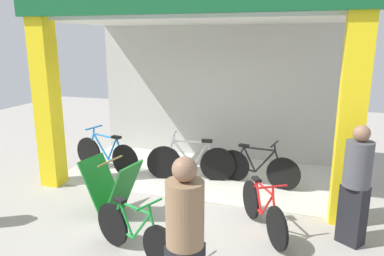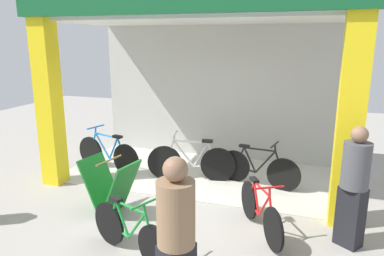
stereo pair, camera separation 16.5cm
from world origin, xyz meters
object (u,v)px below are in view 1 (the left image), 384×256
bicycle_inside_1 (191,162)px  bicycle_inside_2 (106,155)px  bicycle_inside_0 (258,168)px  bicycle_parked_1 (263,210)px  pedestrian_2 (185,237)px  pedestrian_1 (356,184)px  sandwich_board_sign (112,187)px  bicycle_parked_0 (135,233)px

bicycle_inside_1 → bicycle_inside_2: bearing=-178.3°
bicycle_inside_0 → bicycle_parked_1: (0.28, -1.72, -0.02)m
pedestrian_2 → pedestrian_1: bearing=48.1°
bicycle_inside_1 → pedestrian_2: size_ratio=1.02×
pedestrian_1 → pedestrian_2: size_ratio=0.98×
sandwich_board_sign → pedestrian_2: bearing=-44.7°
bicycle_inside_1 → pedestrian_1: (2.78, -1.55, 0.48)m
bicycle_inside_0 → pedestrian_2: bearing=-94.4°
sandwich_board_sign → pedestrian_1: bearing=3.0°
bicycle_inside_2 → bicycle_parked_1: size_ratio=1.26×
bicycle_parked_0 → sandwich_board_sign: bearing=131.2°
bicycle_parked_0 → sandwich_board_sign: sandwich_board_sign is taller
bicycle_inside_0 → bicycle_parked_1: bearing=-80.7°
pedestrian_2 → bicycle_inside_0: bearing=85.6°
bicycle_inside_1 → bicycle_parked_0: 2.73m
bicycle_parked_1 → sandwich_board_sign: bearing=-176.6°
bicycle_inside_2 → pedestrian_1: size_ratio=1.00×
bicycle_parked_0 → pedestrian_1: size_ratio=0.85×
bicycle_parked_0 → bicycle_parked_1: size_ratio=1.07×
sandwich_board_sign → bicycle_parked_0: bearing=-48.8°
bicycle_inside_2 → bicycle_parked_0: bearing=-54.2°
bicycle_inside_1 → sandwich_board_sign: (-0.79, -1.74, 0.07)m
bicycle_parked_0 → sandwich_board_sign: 1.32m
bicycle_inside_2 → pedestrian_2: (2.86, -3.47, 0.51)m
bicycle_inside_0 → sandwich_board_sign: (-2.08, -1.86, 0.10)m
pedestrian_2 → bicycle_parked_0: bearing=139.7°
bicycle_inside_2 → bicycle_parked_1: 3.76m
bicycle_inside_1 → sandwich_board_sign: bearing=-114.4°
bicycle_inside_0 → bicycle_inside_2: bearing=-176.9°
bicycle_inside_1 → bicycle_parked_1: size_ratio=1.30×
bicycle_parked_0 → pedestrian_1: pedestrian_1 is taller
bicycle_parked_1 → bicycle_inside_2: bearing=155.8°
pedestrian_1 → bicycle_inside_2: bearing=162.1°
bicycle_parked_1 → sandwich_board_sign: (-2.36, -0.14, 0.12)m
bicycle_inside_2 → sandwich_board_sign: size_ratio=1.78×
bicycle_parked_0 → bicycle_inside_2: bearing=125.8°
bicycle_parked_1 → bicycle_inside_0: bearing=99.3°
sandwich_board_sign → pedestrian_2: 2.57m
bicycle_inside_2 → pedestrian_2: 4.53m
bicycle_parked_1 → sandwich_board_sign: sandwich_board_sign is taller
bicycle_inside_2 → pedestrian_2: bearing=-50.4°
bicycle_inside_1 → pedestrian_2: 3.70m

